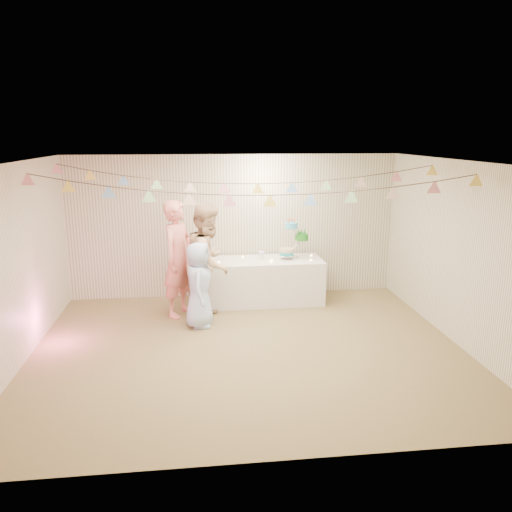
{
  "coord_description": "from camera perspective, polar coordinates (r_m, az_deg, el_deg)",
  "views": [
    {
      "loc": [
        -0.67,
        -6.49,
        2.95
      ],
      "look_at": [
        0.2,
        0.8,
        1.15
      ],
      "focal_mm": 35.0,
      "sensor_mm": 36.0,
      "label": 1
    }
  ],
  "objects": [
    {
      "name": "tealight_5",
      "position": [
        9.13,
        6.33,
        0.07
      ],
      "size": [
        0.04,
        0.04,
        0.03
      ],
      "primitive_type": "cylinder",
      "color": "#FFD88C",
      "rests_on": "table"
    },
    {
      "name": "cake_bottom",
      "position": [
        8.87,
        3.42,
        -0.02
      ],
      "size": [
        0.31,
        0.31,
        0.15
      ],
      "primitive_type": null,
      "color": "teal",
      "rests_on": "cake_stand"
    },
    {
      "name": "cake_stand",
      "position": [
        8.9,
        4.32,
        1.66
      ],
      "size": [
        0.6,
        0.35,
        0.67
      ],
      "primitive_type": null,
      "color": "silver",
      "rests_on": "table"
    },
    {
      "name": "bunting_front",
      "position": [
        6.35,
        -0.73,
        8.09
      ],
      "size": [
        5.6,
        0.9,
        0.36
      ],
      "primitive_type": null,
      "color": "#72A5E5",
      "rests_on": "ceiling"
    },
    {
      "name": "table",
      "position": [
        8.94,
        0.84,
        -2.85
      ],
      "size": [
        2.09,
        0.84,
        0.78
      ],
      "primitive_type": "cube",
      "color": "silver",
      "rests_on": "floor"
    },
    {
      "name": "person_adult_b",
      "position": [
        8.03,
        -5.43,
        -0.71
      ],
      "size": [
        0.98,
        1.11,
        1.89
      ],
      "primitive_type": "imported",
      "rotation": [
        0.0,
        0.0,
        1.23
      ],
      "color": "tan",
      "rests_on": "floor"
    },
    {
      "name": "ceiling",
      "position": [
        6.53,
        -0.93,
        10.71
      ],
      "size": [
        6.0,
        6.0,
        0.0
      ],
      "primitive_type": "plane",
      "color": "white",
      "rests_on": "ground"
    },
    {
      "name": "tealight_3",
      "position": [
        9.09,
        2.85,
        0.08
      ],
      "size": [
        0.04,
        0.04,
        0.03
      ],
      "primitive_type": "cylinder",
      "color": "#FFD88C",
      "rests_on": "table"
    },
    {
      "name": "posy",
      "position": [
        8.87,
        0.59,
        -0.07
      ],
      "size": [
        0.13,
        0.13,
        0.15
      ],
      "primitive_type": null,
      "color": "white",
      "rests_on": "table"
    },
    {
      "name": "tealight_0",
      "position": [
        8.62,
        -4.3,
        -0.71
      ],
      "size": [
        0.04,
        0.04,
        0.03
      ],
      "primitive_type": "cylinder",
      "color": "#FFD88C",
      "rests_on": "table"
    },
    {
      "name": "right_wall",
      "position": [
        7.63,
        22.13,
        0.26
      ],
      "size": [
        5.0,
        5.0,
        0.0
      ],
      "primitive_type": "plane",
      "color": "silver",
      "rests_on": "ground"
    },
    {
      "name": "person_adult_a",
      "position": [
        8.25,
        -8.83,
        -0.32
      ],
      "size": [
        0.75,
        0.84,
        1.92
      ],
      "primitive_type": "imported",
      "rotation": [
        0.0,
        0.0,
        1.05
      ],
      "color": "#E47D77",
      "rests_on": "floor"
    },
    {
      "name": "person_child",
      "position": [
        7.79,
        -6.55,
        -3.3
      ],
      "size": [
        0.49,
        0.69,
        1.35
      ],
      "primitive_type": "imported",
      "rotation": [
        0.0,
        0.0,
        1.48
      ],
      "color": "#AFC7F8",
      "rests_on": "floor"
    },
    {
      "name": "cake_middle",
      "position": [
        9.02,
        5.34,
        1.93
      ],
      "size": [
        0.27,
        0.27,
        0.22
      ],
      "primitive_type": null,
      "color": "#1B781A",
      "rests_on": "cake_stand"
    },
    {
      "name": "tealight_4",
      "position": [
        8.81,
        6.3,
        -0.45
      ],
      "size": [
        0.04,
        0.04,
        0.03
      ],
      "primitive_type": "cylinder",
      "color": "#FFD88C",
      "rests_on": "table"
    },
    {
      "name": "tealight_1",
      "position": [
        8.97,
        -1.52,
        -0.1
      ],
      "size": [
        0.04,
        0.04,
        0.03
      ],
      "primitive_type": "cylinder",
      "color": "#FFD88C",
      "rests_on": "table"
    },
    {
      "name": "tealight_6",
      "position": [
        8.73,
        1.8,
        -0.49
      ],
      "size": [
        0.04,
        0.04,
        0.03
      ],
      "primitive_type": "cylinder",
      "color": "#FFD88C",
      "rests_on": "table"
    },
    {
      "name": "bunting_back",
      "position": [
        7.64,
        -1.78,
        9.27
      ],
      "size": [
        5.6,
        1.1,
        0.4
      ],
      "primitive_type": null,
      "color": "pink",
      "rests_on": "ceiling"
    },
    {
      "name": "floor",
      "position": [
        7.16,
        -0.85,
        -10.56
      ],
      "size": [
        6.0,
        6.0,
        0.0
      ],
      "primitive_type": "plane",
      "color": "brown",
      "rests_on": "ground"
    },
    {
      "name": "front_wall",
      "position": [
        4.37,
        2.55,
        -8.45
      ],
      "size": [
        6.0,
        6.0,
        0.0
      ],
      "primitive_type": "plane",
      "color": "silver",
      "rests_on": "ground"
    },
    {
      "name": "platter",
      "position": [
        8.74,
        -2.45,
        -0.74
      ],
      "size": [
        0.36,
        0.36,
        0.02
      ],
      "primitive_type": "cylinder",
      "color": "white",
      "rests_on": "table"
    },
    {
      "name": "left_wall",
      "position": [
        7.09,
        -25.79,
        -1.08
      ],
      "size": [
        5.0,
        5.0,
        0.0
      ],
      "primitive_type": "plane",
      "color": "silver",
      "rests_on": "ground"
    },
    {
      "name": "cake_top_tier",
      "position": [
        8.81,
        4.01,
        3.46
      ],
      "size": [
        0.25,
        0.25,
        0.19
      ],
      "primitive_type": null,
      "color": "#40A8CB",
      "rests_on": "cake_stand"
    },
    {
      "name": "back_wall",
      "position": [
        9.16,
        -2.51,
        3.4
      ],
      "size": [
        6.0,
        6.0,
        0.0
      ],
      "primitive_type": "plane",
      "color": "silver",
      "rests_on": "ground"
    },
    {
      "name": "tealight_2",
      "position": [
        8.63,
        1.7,
        -0.65
      ],
      "size": [
        0.04,
        0.04,
        0.03
      ],
      "primitive_type": "cylinder",
      "color": "#FFD88C",
      "rests_on": "table"
    }
  ]
}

